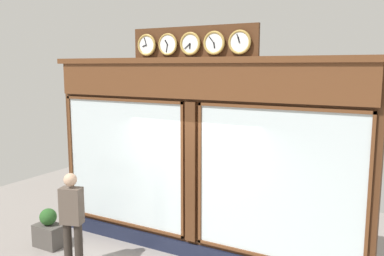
% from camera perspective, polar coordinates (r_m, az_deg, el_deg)
% --- Properties ---
extents(shop_facade, '(6.14, 0.42, 4.11)m').
position_cam_1_polar(shop_facade, '(7.22, 0.49, -4.25)').
color(shop_facade, '#4C2B16').
rests_on(shop_facade, ground_plane).
extents(pedestrian, '(0.41, 0.32, 1.69)m').
position_cam_1_polar(pedestrian, '(7.28, -16.51, -11.91)').
color(pedestrian, '#312A24').
rests_on(pedestrian, ground_plane).
extents(planter_box, '(0.56, 0.36, 0.43)m').
position_cam_1_polar(planter_box, '(8.54, -19.43, -14.06)').
color(planter_box, '#4C4742').
rests_on(planter_box, ground_plane).
extents(planter_shrub, '(0.32, 0.32, 0.32)m').
position_cam_1_polar(planter_shrub, '(8.40, -19.57, -11.68)').
color(planter_shrub, '#285623').
rests_on(planter_shrub, planter_box).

